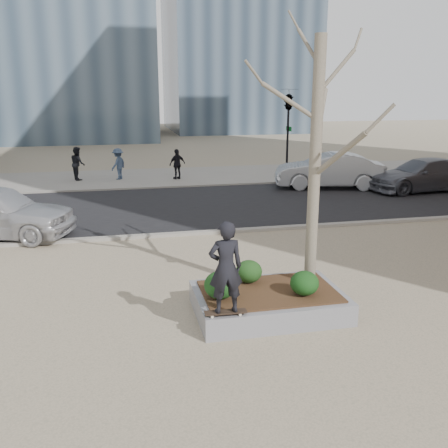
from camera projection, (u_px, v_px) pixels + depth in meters
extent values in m
plane|color=tan|center=(221.00, 317.00, 10.11)|extent=(120.00, 120.00, 0.00)
cube|color=black|center=(168.00, 207.00, 19.54)|extent=(60.00, 8.00, 0.02)
cube|color=gray|center=(153.00, 177.00, 26.14)|extent=(60.00, 6.00, 0.02)
cube|color=gray|center=(269.00, 302.00, 10.26)|extent=(3.00, 2.00, 0.45)
cube|color=#382314|center=(269.00, 291.00, 10.20)|extent=(2.70, 1.70, 0.04)
ellipsoid|color=#113813|center=(220.00, 285.00, 9.75)|extent=(0.64, 0.64, 0.54)
ellipsoid|color=#133E17|center=(249.00, 271.00, 10.58)|extent=(0.56, 0.56, 0.48)
ellipsoid|color=black|center=(304.00, 283.00, 9.92)|extent=(0.57, 0.57, 0.49)
imported|color=black|center=(226.00, 267.00, 8.92)|extent=(0.63, 0.42, 1.72)
imported|color=#9A9DA2|center=(329.00, 171.00, 23.13)|extent=(5.19, 2.91, 1.62)
imported|color=#51535C|center=(422.00, 175.00, 22.48)|extent=(5.08, 2.31, 1.44)
imported|color=black|center=(78.00, 163.00, 25.15)|extent=(0.84, 0.96, 1.67)
imported|color=#384A65|center=(118.00, 164.00, 25.34)|extent=(1.06, 1.17, 1.58)
imported|color=black|center=(177.00, 164.00, 25.42)|extent=(0.97, 0.71, 1.53)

